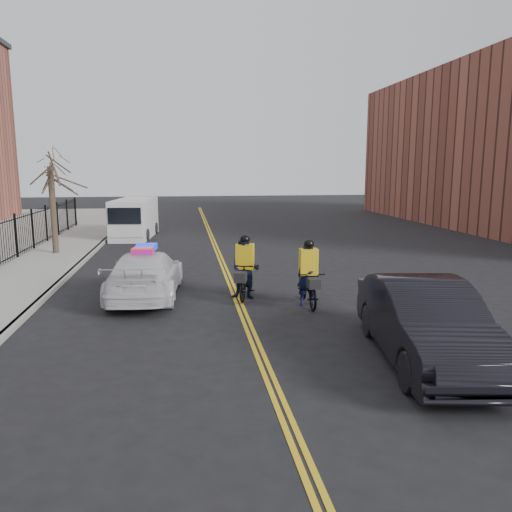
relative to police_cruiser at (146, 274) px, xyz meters
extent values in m
plane|color=black|center=(2.85, -1.63, -0.75)|extent=(120.00, 120.00, 0.00)
cube|color=gold|center=(2.77, 6.37, -0.74)|extent=(0.10, 60.00, 0.01)
cube|color=gold|center=(2.93, 6.37, -0.74)|extent=(0.10, 60.00, 0.01)
cube|color=gray|center=(-4.65, 6.37, -0.67)|extent=(3.00, 60.00, 0.15)
cube|color=gray|center=(-3.15, 6.37, -0.67)|extent=(0.20, 60.00, 0.15)
cylinder|color=#382C21|center=(-4.75, 8.37, 1.40)|extent=(0.28, 0.28, 4.00)
imported|color=silver|center=(0.00, 0.00, -0.01)|extent=(2.41, 5.23, 1.48)
cube|color=#0C26CC|center=(0.00, 0.00, 0.81)|extent=(0.71, 1.40, 0.16)
imported|color=black|center=(6.26, -6.36, 0.12)|extent=(2.50, 5.44, 1.73)
cube|color=silver|center=(-1.66, 14.41, 0.38)|extent=(2.50, 5.48, 2.26)
cube|color=silver|center=(-1.90, 12.11, 0.19)|extent=(1.99, 0.98, 1.18)
cube|color=black|center=(-1.94, 11.72, 0.78)|extent=(1.77, 0.28, 0.88)
cylinder|color=black|center=(-2.75, 12.94, -0.40)|extent=(0.31, 0.71, 0.69)
cylinder|color=black|center=(-0.89, 12.75, -0.40)|extent=(0.31, 0.71, 0.69)
cylinder|color=black|center=(-2.43, 16.07, -0.40)|extent=(0.31, 0.71, 0.69)
cylinder|color=black|center=(-0.57, 15.88, -0.40)|extent=(0.31, 0.71, 0.69)
imported|color=black|center=(4.89, -1.67, -0.21)|extent=(0.76, 2.06, 1.08)
imported|color=black|center=(4.89, -1.67, 0.17)|extent=(0.68, 0.46, 1.84)
cube|color=gold|center=(4.89, -1.67, 0.58)|extent=(0.53, 0.37, 0.77)
sphere|color=black|center=(4.89, -1.67, 1.11)|extent=(0.31, 0.31, 0.31)
cube|color=black|center=(4.87, -2.38, 0.09)|extent=(0.34, 0.39, 0.29)
imported|color=black|center=(3.11, -0.63, -0.14)|extent=(1.16, 2.10, 1.22)
imported|color=black|center=(3.11, -0.63, 0.19)|extent=(1.09, 0.96, 1.88)
cube|color=gold|center=(3.11, -0.63, 0.60)|extent=(0.62, 0.51, 0.79)
sphere|color=black|center=(3.11, -0.63, 1.14)|extent=(0.32, 0.32, 0.32)
cube|color=black|center=(2.89, -1.33, 0.10)|extent=(0.44, 0.47, 0.29)
camera|label=1|loc=(1.26, -15.86, 3.33)|focal=35.00mm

